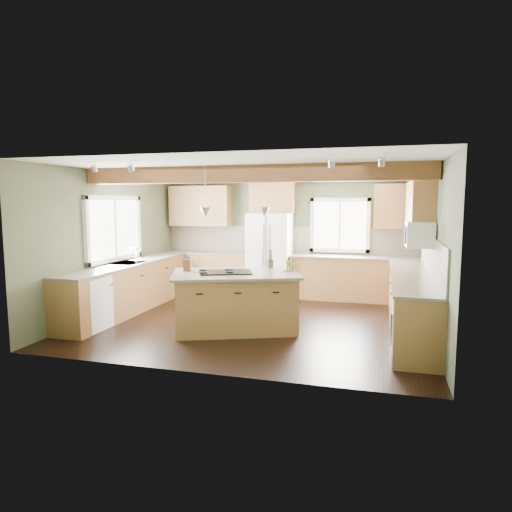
# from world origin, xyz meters

# --- Properties ---
(floor) EXTENTS (5.60, 5.60, 0.00)m
(floor) POSITION_xyz_m (0.00, 0.00, 0.00)
(floor) COLOR black
(floor) RESTS_ON ground
(ceiling) EXTENTS (5.60, 5.60, 0.00)m
(ceiling) POSITION_xyz_m (0.00, 0.00, 2.60)
(ceiling) COLOR silver
(ceiling) RESTS_ON wall_back
(wall_back) EXTENTS (5.60, 0.00, 5.60)m
(wall_back) POSITION_xyz_m (0.00, 2.50, 1.30)
(wall_back) COLOR #444B35
(wall_back) RESTS_ON ground
(wall_left) EXTENTS (0.00, 5.00, 5.00)m
(wall_left) POSITION_xyz_m (-2.80, 0.00, 1.30)
(wall_left) COLOR #444B35
(wall_left) RESTS_ON ground
(wall_right) EXTENTS (0.00, 5.00, 5.00)m
(wall_right) POSITION_xyz_m (2.80, 0.00, 1.30)
(wall_right) COLOR #444B35
(wall_right) RESTS_ON ground
(ceiling_beam) EXTENTS (5.55, 0.26, 0.26)m
(ceiling_beam) POSITION_xyz_m (0.00, -0.55, 2.47)
(ceiling_beam) COLOR #4D2916
(ceiling_beam) RESTS_ON ceiling
(soffit_trim) EXTENTS (5.55, 0.20, 0.10)m
(soffit_trim) POSITION_xyz_m (0.00, 2.40, 2.54)
(soffit_trim) COLOR #4D2916
(soffit_trim) RESTS_ON ceiling
(backsplash_back) EXTENTS (5.58, 0.03, 0.58)m
(backsplash_back) POSITION_xyz_m (0.00, 2.48, 1.21)
(backsplash_back) COLOR brown
(backsplash_back) RESTS_ON wall_back
(backsplash_right) EXTENTS (0.03, 3.70, 0.58)m
(backsplash_right) POSITION_xyz_m (2.78, 0.05, 1.21)
(backsplash_right) COLOR brown
(backsplash_right) RESTS_ON wall_right
(base_cab_back_left) EXTENTS (2.02, 0.60, 0.88)m
(base_cab_back_left) POSITION_xyz_m (-1.79, 2.20, 0.44)
(base_cab_back_left) COLOR brown
(base_cab_back_left) RESTS_ON floor
(counter_back_left) EXTENTS (2.06, 0.64, 0.04)m
(counter_back_left) POSITION_xyz_m (-1.79, 2.20, 0.90)
(counter_back_left) COLOR #50483A
(counter_back_left) RESTS_ON base_cab_back_left
(base_cab_back_right) EXTENTS (2.62, 0.60, 0.88)m
(base_cab_back_right) POSITION_xyz_m (1.49, 2.20, 0.44)
(base_cab_back_right) COLOR brown
(base_cab_back_right) RESTS_ON floor
(counter_back_right) EXTENTS (2.66, 0.64, 0.04)m
(counter_back_right) POSITION_xyz_m (1.49, 2.20, 0.90)
(counter_back_right) COLOR #50483A
(counter_back_right) RESTS_ON base_cab_back_right
(base_cab_left) EXTENTS (0.60, 3.70, 0.88)m
(base_cab_left) POSITION_xyz_m (-2.50, 0.05, 0.44)
(base_cab_left) COLOR brown
(base_cab_left) RESTS_ON floor
(counter_left) EXTENTS (0.64, 3.74, 0.04)m
(counter_left) POSITION_xyz_m (-2.50, 0.05, 0.90)
(counter_left) COLOR #50483A
(counter_left) RESTS_ON base_cab_left
(base_cab_right) EXTENTS (0.60, 3.70, 0.88)m
(base_cab_right) POSITION_xyz_m (2.50, 0.05, 0.44)
(base_cab_right) COLOR brown
(base_cab_right) RESTS_ON floor
(counter_right) EXTENTS (0.64, 3.74, 0.04)m
(counter_right) POSITION_xyz_m (2.50, 0.05, 0.90)
(counter_right) COLOR #50483A
(counter_right) RESTS_ON base_cab_right
(upper_cab_back_left) EXTENTS (1.40, 0.35, 0.90)m
(upper_cab_back_left) POSITION_xyz_m (-1.99, 2.33, 1.95)
(upper_cab_back_left) COLOR brown
(upper_cab_back_left) RESTS_ON wall_back
(upper_cab_over_fridge) EXTENTS (0.96, 0.35, 0.70)m
(upper_cab_over_fridge) POSITION_xyz_m (-0.30, 2.33, 2.15)
(upper_cab_over_fridge) COLOR brown
(upper_cab_over_fridge) RESTS_ON wall_back
(upper_cab_right) EXTENTS (0.35, 2.20, 0.90)m
(upper_cab_right) POSITION_xyz_m (2.62, 0.90, 1.95)
(upper_cab_right) COLOR brown
(upper_cab_right) RESTS_ON wall_right
(upper_cab_back_corner) EXTENTS (0.90, 0.35, 0.90)m
(upper_cab_back_corner) POSITION_xyz_m (2.30, 2.33, 1.95)
(upper_cab_back_corner) COLOR brown
(upper_cab_back_corner) RESTS_ON wall_back
(window_left) EXTENTS (0.04, 1.60, 1.05)m
(window_left) POSITION_xyz_m (-2.78, 0.05, 1.55)
(window_left) COLOR white
(window_left) RESTS_ON wall_left
(window_back) EXTENTS (1.10, 0.04, 1.00)m
(window_back) POSITION_xyz_m (1.15, 2.48, 1.55)
(window_back) COLOR white
(window_back) RESTS_ON wall_back
(sink) EXTENTS (0.50, 0.65, 0.03)m
(sink) POSITION_xyz_m (-2.50, 0.05, 0.91)
(sink) COLOR #262628
(sink) RESTS_ON counter_left
(faucet) EXTENTS (0.02, 0.02, 0.28)m
(faucet) POSITION_xyz_m (-2.32, 0.05, 1.05)
(faucet) COLOR #B2B2B7
(faucet) RESTS_ON sink
(dishwasher) EXTENTS (0.60, 0.60, 0.84)m
(dishwasher) POSITION_xyz_m (-2.49, -1.25, 0.43)
(dishwasher) COLOR white
(dishwasher) RESTS_ON floor
(oven) EXTENTS (0.60, 0.72, 0.84)m
(oven) POSITION_xyz_m (2.49, -1.25, 0.43)
(oven) COLOR white
(oven) RESTS_ON floor
(microwave) EXTENTS (0.40, 0.70, 0.38)m
(microwave) POSITION_xyz_m (2.58, -0.05, 1.55)
(microwave) COLOR white
(microwave) RESTS_ON wall_right
(pendant_left) EXTENTS (0.18, 0.18, 0.16)m
(pendant_left) POSITION_xyz_m (-0.64, -0.72, 1.88)
(pendant_left) COLOR #B2B2B7
(pendant_left) RESTS_ON ceiling
(pendant_right) EXTENTS (0.18, 0.18, 0.16)m
(pendant_right) POSITION_xyz_m (0.22, -0.38, 1.88)
(pendant_right) COLOR #B2B2B7
(pendant_right) RESTS_ON ceiling
(refrigerator) EXTENTS (0.90, 0.74, 1.80)m
(refrigerator) POSITION_xyz_m (-0.30, 2.12, 0.90)
(refrigerator) COLOR white
(refrigerator) RESTS_ON floor
(island) EXTENTS (2.14, 1.74, 0.88)m
(island) POSITION_xyz_m (-0.21, -0.55, 0.44)
(island) COLOR brown
(island) RESTS_ON floor
(island_top) EXTENTS (2.30, 1.90, 0.04)m
(island_top) POSITION_xyz_m (-0.21, -0.55, 0.90)
(island_top) COLOR #50483A
(island_top) RESTS_ON island
(cooktop) EXTENTS (0.94, 0.79, 0.02)m
(cooktop) POSITION_xyz_m (-0.35, -0.61, 0.93)
(cooktop) COLOR black
(cooktop) RESTS_ON island_top
(knife_block) EXTENTS (0.13, 0.10, 0.19)m
(knife_block) POSITION_xyz_m (-1.01, -0.61, 1.02)
(knife_block) COLOR #5B321B
(knife_block) RESTS_ON island_top
(utensil_crock) EXTENTS (0.15, 0.15, 0.14)m
(utensil_crock) POSITION_xyz_m (0.20, 0.13, 0.99)
(utensil_crock) COLOR #49423A
(utensil_crock) RESTS_ON island_top
(bottle_tray) EXTENTS (0.31, 0.31, 0.21)m
(bottle_tray) POSITION_xyz_m (0.60, -0.18, 1.02)
(bottle_tray) COLOR brown
(bottle_tray) RESTS_ON island_top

